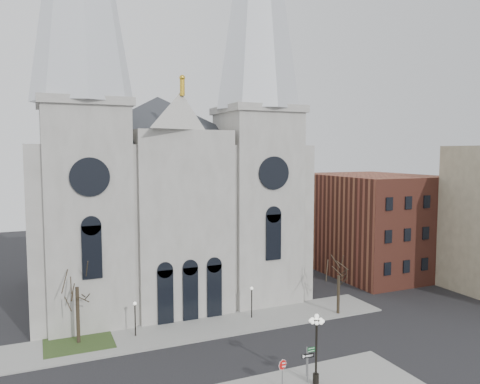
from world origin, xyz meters
name	(u,v)px	position (x,y,z in m)	size (l,w,h in m)	color
ground	(244,380)	(0.00, 0.00, 0.00)	(160.00, 160.00, 0.00)	black
sidewalk_far	(198,329)	(0.00, 11.00, 0.07)	(40.00, 6.00, 0.14)	gray
grass_patch	(79,343)	(-11.00, 12.00, 0.09)	(6.00, 5.00, 0.18)	#2B411C
cathedral	(165,141)	(0.00, 22.86, 18.48)	(33.00, 26.66, 54.00)	gray
bg_building_brick	(372,223)	(30.00, 22.00, 7.00)	(14.00, 18.00, 14.00)	brown
tree_left	(77,284)	(-11.00, 12.00, 5.58)	(3.20, 3.20, 7.50)	black
tree_right	(339,273)	(15.00, 9.00, 4.47)	(3.20, 3.20, 6.00)	black
ped_lamp_left	(135,313)	(-6.00, 11.50, 2.33)	(0.32, 0.32, 3.26)	black
ped_lamp_right	(252,297)	(6.00, 11.50, 2.33)	(0.32, 0.32, 3.26)	black
stop_sign	(282,367)	(1.86, -2.58, 1.74)	(0.80, 0.12, 2.21)	slate
globe_lamp	(316,340)	(4.44, -3.04, 3.51)	(1.38, 1.38, 5.36)	black
one_way_sign	(308,362)	(4.05, -2.51, 1.71)	(1.02, 0.14, 2.34)	slate
street_name_sign	(308,359)	(4.58, -1.66, 1.50)	(0.74, 0.09, 2.31)	slate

